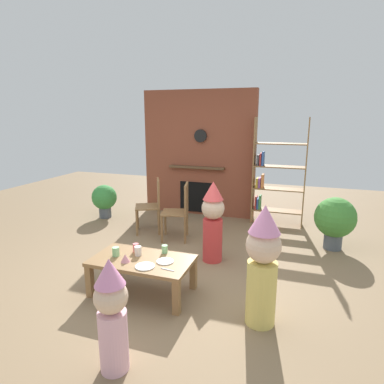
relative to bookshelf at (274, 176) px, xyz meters
name	(u,v)px	position (x,y,z in m)	size (l,w,h in m)	color
ground_plane	(170,273)	(-1.01, -2.40, -0.87)	(12.00, 12.00, 0.00)	#846B4C
brick_fireplace_feature	(199,154)	(-1.47, 0.20, 0.32)	(2.20, 0.28, 2.40)	brown
bookshelf	(274,176)	(0.00, 0.00, 0.00)	(0.90, 0.28, 1.90)	olive
coffee_table	(142,264)	(-1.13, -2.91, -0.53)	(1.10, 0.61, 0.40)	olive
paper_cup_near_left	(138,251)	(-1.21, -2.85, -0.42)	(0.08, 0.08, 0.10)	silver
paper_cup_near_right	(165,249)	(-0.96, -2.69, -0.43)	(0.07, 0.07, 0.09)	#8CD18C
paper_cup_center	(136,248)	(-1.28, -2.77, -0.42)	(0.07, 0.07, 0.10)	#E5666B
paper_cup_far_left	(116,252)	(-1.44, -2.94, -0.42)	(0.08, 0.08, 0.10)	#8CD18C
paper_plate_front	(145,266)	(-1.01, -3.08, -0.47)	(0.20, 0.20, 0.01)	white
paper_plate_rear	(165,261)	(-0.86, -2.90, -0.47)	(0.18, 0.18, 0.01)	white
birthday_cake_slice	(125,258)	(-1.26, -3.04, -0.43)	(0.10, 0.10, 0.08)	pink
table_fork	(168,270)	(-0.76, -3.07, -0.47)	(0.15, 0.02, 0.01)	silver
child_with_cone_hat	(112,313)	(-0.82, -4.00, -0.39)	(0.26, 0.26, 0.92)	#EAB2C6
child_in_pink	(263,263)	(0.17, -3.05, -0.26)	(0.32, 0.32, 1.16)	#E0CC66
child_by_the_chairs	(213,220)	(-0.62, -1.87, -0.30)	(0.30, 0.30, 1.10)	#D13838
dining_chair_left	(153,202)	(-1.86, -1.09, -0.36)	(0.54, 0.54, 0.90)	olive
dining_chair_middle	(180,208)	(-1.30, -1.27, -0.36)	(0.49, 0.49, 0.90)	olive
potted_plant_tall	(335,219)	(0.96, -0.90, -0.42)	(0.59, 0.59, 0.78)	#4C5660
potted_plant_short	(104,199)	(-3.09, -0.67, -0.50)	(0.47, 0.47, 0.64)	#4C5660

